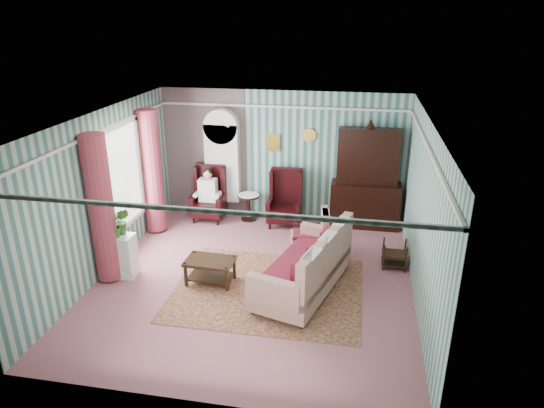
% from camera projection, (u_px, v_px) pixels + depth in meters
% --- Properties ---
extents(floor, '(6.00, 6.00, 0.00)m').
position_uv_depth(floor, '(255.00, 279.00, 8.69)').
color(floor, '#975860').
rests_on(floor, ground).
extents(room_shell, '(5.53, 6.02, 2.91)m').
position_uv_depth(room_shell, '(220.00, 167.00, 8.21)').
color(room_shell, '#37655F').
rests_on(room_shell, ground).
extents(bookcase, '(0.80, 0.28, 2.24)m').
position_uv_depth(bookcase, '(223.00, 168.00, 11.10)').
color(bookcase, silver).
rests_on(bookcase, floor).
extents(dresser_hutch, '(1.50, 0.56, 2.36)m').
position_uv_depth(dresser_hutch, '(367.00, 176.00, 10.42)').
color(dresser_hutch, black).
rests_on(dresser_hutch, floor).
extents(wingback_left, '(0.76, 0.80, 1.25)m').
position_uv_depth(wingback_left, '(208.00, 194.00, 10.97)').
color(wingback_left, black).
rests_on(wingback_left, floor).
extents(wingback_right, '(0.76, 0.80, 1.25)m').
position_uv_depth(wingback_right, '(285.00, 199.00, 10.68)').
color(wingback_right, black).
rests_on(wingback_right, floor).
extents(seated_woman, '(0.44, 0.40, 1.18)m').
position_uv_depth(seated_woman, '(208.00, 195.00, 10.98)').
color(seated_woman, silver).
rests_on(seated_woman, floor).
extents(round_side_table, '(0.50, 0.50, 0.60)m').
position_uv_depth(round_side_table, '(249.00, 207.00, 11.07)').
color(round_side_table, black).
rests_on(round_side_table, floor).
extents(nest_table, '(0.45, 0.38, 0.54)m').
position_uv_depth(nest_table, '(394.00, 254.00, 9.00)').
color(nest_table, black).
rests_on(nest_table, floor).
extents(plant_stand, '(0.55, 0.35, 0.80)m').
position_uv_depth(plant_stand, '(120.00, 256.00, 8.67)').
color(plant_stand, silver).
rests_on(plant_stand, floor).
extents(rug, '(3.20, 2.60, 0.01)m').
position_uv_depth(rug, '(268.00, 289.00, 8.37)').
color(rug, '#4A1E18').
rests_on(rug, floor).
extents(sofa, '(1.66, 2.48, 1.03)m').
position_uv_depth(sofa, '(303.00, 264.00, 8.16)').
color(sofa, '#B9A78F').
rests_on(sofa, floor).
extents(floral_armchair, '(0.97, 0.89, 0.88)m').
position_uv_depth(floral_armchair, '(309.00, 236.00, 9.33)').
color(floral_armchair, beige).
rests_on(floral_armchair, floor).
extents(coffee_table, '(0.87, 0.58, 0.45)m').
position_uv_depth(coffee_table, '(210.00, 271.00, 8.50)').
color(coffee_table, black).
rests_on(coffee_table, floor).
extents(potted_plant_a, '(0.43, 0.38, 0.44)m').
position_uv_depth(potted_plant_a, '(114.00, 226.00, 8.37)').
color(potted_plant_a, '#27581B').
rests_on(potted_plant_a, plant_stand).
extents(potted_plant_b, '(0.30, 0.26, 0.49)m').
position_uv_depth(potted_plant_b, '(122.00, 221.00, 8.50)').
color(potted_plant_b, '#184D1C').
rests_on(potted_plant_b, plant_stand).
extents(potted_plant_c, '(0.23, 0.23, 0.38)m').
position_uv_depth(potted_plant_c, '(115.00, 225.00, 8.49)').
color(potted_plant_c, '#19511E').
rests_on(potted_plant_c, plant_stand).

